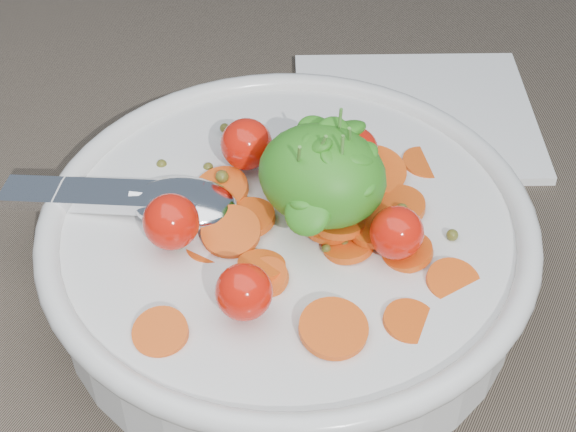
% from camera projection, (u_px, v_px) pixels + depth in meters
% --- Properties ---
extents(ground, '(6.00, 6.00, 0.00)m').
position_uv_depth(ground, '(250.00, 294.00, 0.52)').
color(ground, brown).
rests_on(ground, ground).
extents(bowl, '(0.30, 0.28, 0.12)m').
position_uv_depth(bowl, '(288.00, 245.00, 0.50)').
color(bowl, silver).
rests_on(bowl, ground).
extents(napkin, '(0.22, 0.21, 0.01)m').
position_uv_depth(napkin, '(415.00, 115.00, 0.64)').
color(napkin, white).
rests_on(napkin, ground).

